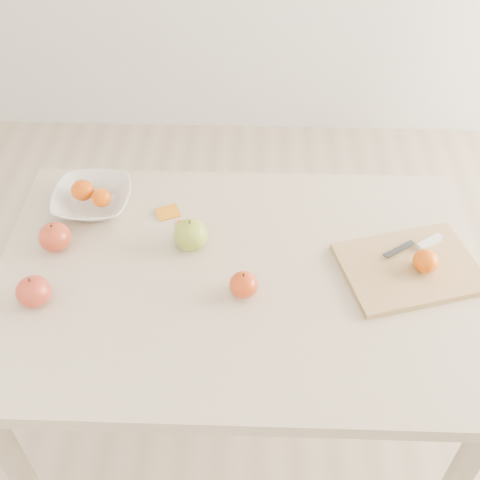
{
  "coord_description": "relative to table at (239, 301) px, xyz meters",
  "views": [
    {
      "loc": [
        0.03,
        -0.98,
        1.84
      ],
      "look_at": [
        0.0,
        0.05,
        0.82
      ],
      "focal_mm": 45.0,
      "sensor_mm": 36.0,
      "label": 1
    }
  ],
  "objects": [
    {
      "name": "ground",
      "position": [
        0.0,
        0.0,
        -0.65
      ],
      "size": [
        3.5,
        3.5,
        0.0
      ],
      "primitive_type": "plane",
      "color": "#C6B293",
      "rests_on": "ground"
    },
    {
      "name": "table",
      "position": [
        0.0,
        0.0,
        0.0
      ],
      "size": [
        1.2,
        0.8,
        0.75
      ],
      "color": "beige",
      "rests_on": "ground"
    },
    {
      "name": "cutting_board",
      "position": [
        0.42,
        0.03,
        0.11
      ],
      "size": [
        0.38,
        0.32,
        0.02
      ],
      "primitive_type": "cube",
      "rotation": [
        0.0,
        0.0,
        0.28
      ],
      "color": "tan",
      "rests_on": "table"
    },
    {
      "name": "board_tangerine",
      "position": [
        0.45,
        0.02,
        0.14
      ],
      "size": [
        0.06,
        0.06,
        0.05
      ],
      "primitive_type": "ellipsoid",
      "color": "#DB5507",
      "rests_on": "cutting_board"
    },
    {
      "name": "fruit_bowl",
      "position": [
        -0.41,
        0.24,
        0.12
      ],
      "size": [
        0.21,
        0.21,
        0.05
      ],
      "primitive_type": "imported",
      "color": "white",
      "rests_on": "table"
    },
    {
      "name": "bowl_tangerine_near",
      "position": [
        -0.43,
        0.25,
        0.15
      ],
      "size": [
        0.06,
        0.06,
        0.06
      ],
      "primitive_type": "ellipsoid",
      "color": "#D35C07",
      "rests_on": "fruit_bowl"
    },
    {
      "name": "bowl_tangerine_far",
      "position": [
        -0.38,
        0.22,
        0.15
      ],
      "size": [
        0.05,
        0.05,
        0.05
      ],
      "primitive_type": "ellipsoid",
      "color": "#DD4707",
      "rests_on": "fruit_bowl"
    },
    {
      "name": "orange_peel_a",
      "position": [
        -0.2,
        0.21,
        0.1
      ],
      "size": [
        0.07,
        0.07,
        0.01
      ],
      "primitive_type": "cube",
      "rotation": [
        0.21,
        0.0,
        0.41
      ],
      "color": "orange",
      "rests_on": "table"
    },
    {
      "name": "orange_peel_b",
      "position": [
        -0.15,
        0.17,
        0.1
      ],
      "size": [
        0.05,
        0.04,
        0.01
      ],
      "primitive_type": "cube",
      "rotation": [
        -0.14,
        0.0,
        0.08
      ],
      "color": "orange",
      "rests_on": "table"
    },
    {
      "name": "paring_knife",
      "position": [
        0.46,
        0.1,
        0.12
      ],
      "size": [
        0.16,
        0.09,
        0.01
      ],
      "color": "white",
      "rests_on": "cutting_board"
    },
    {
      "name": "apple_green",
      "position": [
        -0.13,
        0.09,
        0.14
      ],
      "size": [
        0.09,
        0.09,
        0.08
      ],
      "primitive_type": "ellipsoid",
      "color": "olive",
      "rests_on": "table"
    },
    {
      "name": "apple_red_a",
      "position": [
        -0.47,
        0.08,
        0.14
      ],
      "size": [
        0.08,
        0.08,
        0.07
      ],
      "primitive_type": "ellipsoid",
      "color": "maroon",
      "rests_on": "table"
    },
    {
      "name": "apple_red_e",
      "position": [
        0.01,
        -0.06,
        0.13
      ],
      "size": [
        0.07,
        0.07,
        0.06
      ],
      "primitive_type": "ellipsoid",
      "color": "#A80E05",
      "rests_on": "table"
    },
    {
      "name": "apple_red_b",
      "position": [
        -0.47,
        -0.1,
        0.13
      ],
      "size": [
        0.08,
        0.08,
        0.07
      ],
      "primitive_type": "ellipsoid",
      "color": "maroon",
      "rests_on": "table"
    }
  ]
}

